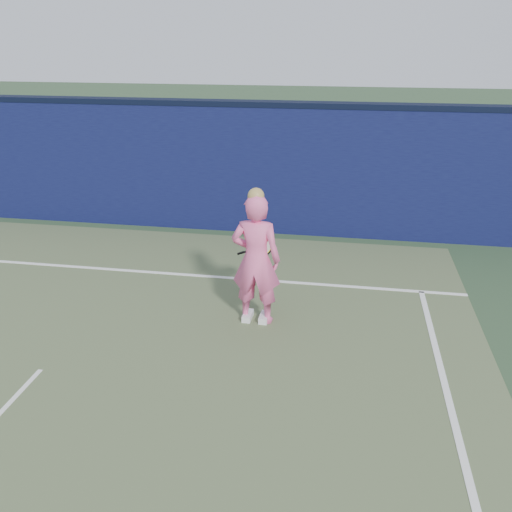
# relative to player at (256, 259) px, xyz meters

# --- Properties ---
(backstop_wall) EXTENTS (24.00, 0.40, 2.50)m
(backstop_wall) POSITION_rel_player_xyz_m (-2.37, 3.82, 0.31)
(backstop_wall) COLOR #0D103B
(backstop_wall) RESTS_ON ground
(wall_cap) EXTENTS (24.00, 0.42, 0.10)m
(wall_cap) POSITION_rel_player_xyz_m (-2.37, 3.82, 1.61)
(wall_cap) COLOR black
(wall_cap) RESTS_ON backstop_wall
(player) EXTENTS (0.70, 0.47, 1.94)m
(player) POSITION_rel_player_xyz_m (0.00, 0.00, 0.00)
(player) COLOR pink
(player) RESTS_ON ground
(racket) EXTENTS (0.52, 0.18, 0.28)m
(racket) POSITION_rel_player_xyz_m (0.00, 0.48, -0.01)
(racket) COLOR black
(racket) RESTS_ON ground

